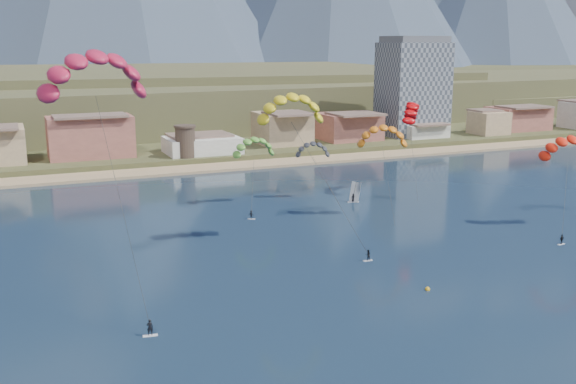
{
  "coord_description": "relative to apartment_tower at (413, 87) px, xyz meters",
  "views": [
    {
      "loc": [
        -37.69,
        -57.06,
        31.89
      ],
      "look_at": [
        0.0,
        32.0,
        10.0
      ],
      "focal_mm": 41.21,
      "sensor_mm": 36.0,
      "label": 1
    }
  ],
  "objects": [
    {
      "name": "distant_kite_red",
      "position": [
        -44.82,
        -66.87,
        0.46
      ],
      "size": [
        8.56,
        10.01,
        21.26
      ],
      "color": "#262626",
      "rests_on": "ground"
    },
    {
      "name": "town",
      "position": [
        -125.0,
        -6.0,
        -9.82
      ],
      "size": [
        400.0,
        24.0,
        12.0
      ],
      "color": "silver",
      "rests_on": "ground"
    },
    {
      "name": "buoy",
      "position": [
        -73.67,
        -116.56,
        -17.7
      ],
      "size": [
        0.67,
        0.67,
        0.67
      ],
      "color": "yellow",
      "rests_on": "ground"
    },
    {
      "name": "ground",
      "position": [
        -85.0,
        -128.0,
        -17.82
      ],
      "size": [
        2400.0,
        2400.0,
        0.0
      ],
      "primitive_type": "plane",
      "color": "#0D2130",
      "rests_on": "ground"
    },
    {
      "name": "apartment_tower",
      "position": [
        0.0,
        0.0,
        0.0
      ],
      "size": [
        20.0,
        16.0,
        32.0
      ],
      "color": "gray",
      "rests_on": "ground"
    },
    {
      "name": "land",
      "position": [
        -85.0,
        432.0,
        -17.82
      ],
      "size": [
        2200.0,
        900.0,
        4.0
      ],
      "color": "brown",
      "rests_on": "ground"
    },
    {
      "name": "windsurfer",
      "position": [
        -59.0,
        -69.22,
        -16.51
      ],
      "size": [
        2.41,
        2.66,
        4.12
      ],
      "color": "silver",
      "rests_on": "ground"
    },
    {
      "name": "beach",
      "position": [
        -85.0,
        -22.0,
        -17.57
      ],
      "size": [
        2200.0,
        12.0,
        0.9
      ],
      "color": "tan",
      "rests_on": "ground"
    },
    {
      "name": "foothills",
      "position": [
        -62.61,
        104.47,
        -8.74
      ],
      "size": [
        940.0,
        210.0,
        18.0
      ],
      "color": "brown",
      "rests_on": "ground"
    },
    {
      "name": "kitesurfer_red",
      "position": [
        -113.04,
        -103.91,
        11.26
      ],
      "size": [
        14.35,
        17.03,
        32.82
      ],
      "color": "silver",
      "rests_on": "ground"
    },
    {
      "name": "kitesurfer_green",
      "position": [
        -78.33,
        -62.88,
        -5.62
      ],
      "size": [
        9.97,
        13.41,
        16.43
      ],
      "color": "silver",
      "rests_on": "ground"
    },
    {
      "name": "kitesurfer_yellow",
      "position": [
        -81.78,
        -89.79,
        4.69
      ],
      "size": [
        13.38,
        16.37,
        26.89
      ],
      "color": "silver",
      "rests_on": "ground"
    },
    {
      "name": "watchtower",
      "position": [
        -80.0,
        -14.0,
        -11.45
      ],
      "size": [
        5.82,
        5.82,
        8.6
      ],
      "color": "#47382D",
      "rests_on": "ground"
    },
    {
      "name": "distant_kite_dark",
      "position": [
        -65.38,
        -62.79,
        -6.88
      ],
      "size": [
        7.96,
        6.52,
        14.0
      ],
      "color": "#262626",
      "rests_on": "ground"
    },
    {
      "name": "distant_kite_orange",
      "position": [
        -59.75,
        -80.95,
        -1.96
      ],
      "size": [
        10.29,
        7.55,
        18.99
      ],
      "color": "#262626",
      "rests_on": "ground"
    },
    {
      "name": "kitesurfer_orange",
      "position": [
        -33.06,
        -99.22,
        -3.17
      ],
      "size": [
        15.28,
        13.19,
        19.13
      ],
      "color": "silver",
      "rests_on": "ground"
    }
  ]
}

